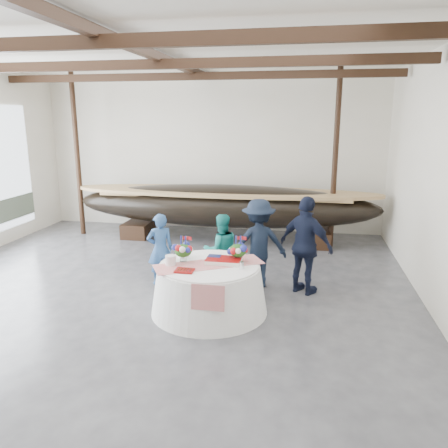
# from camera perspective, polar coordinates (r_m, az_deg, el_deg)

# --- Properties ---
(floor) EXTENTS (10.00, 12.00, 0.01)m
(floor) POSITION_cam_1_polar(r_m,az_deg,el_deg) (7.97, -11.05, -10.92)
(floor) COLOR #3D3D42
(floor) RESTS_ON ground
(wall_back) EXTENTS (10.00, 0.02, 4.50)m
(wall_back) POSITION_cam_1_polar(r_m,az_deg,el_deg) (13.04, -1.79, 9.19)
(wall_back) COLOR silver
(wall_back) RESTS_ON ground
(ceiling) EXTENTS (10.00, 12.00, 0.01)m
(ceiling) POSITION_cam_1_polar(r_m,az_deg,el_deg) (7.35, -12.79, 22.90)
(ceiling) COLOR white
(ceiling) RESTS_ON wall_back
(pavilion_structure) EXTENTS (9.80, 11.76, 4.50)m
(pavilion_structure) POSITION_cam_1_polar(r_m,az_deg,el_deg) (8.03, -10.25, 18.64)
(pavilion_structure) COLOR black
(pavilion_structure) RESTS_ON ground
(longboat_display) EXTENTS (8.24, 1.65, 1.54)m
(longboat_display) POSITION_cam_1_polar(r_m,az_deg,el_deg) (11.74, -0.02, 2.44)
(longboat_display) COLOR black
(longboat_display) RESTS_ON ground
(banquet_table) EXTENTS (2.01, 2.01, 0.86)m
(banquet_table) POSITION_cam_1_polar(r_m,az_deg,el_deg) (7.61, -1.95, -8.35)
(banquet_table) COLOR white
(banquet_table) RESTS_ON ground
(tabletop_items) EXTENTS (1.89, 1.39, 0.40)m
(tabletop_items) POSITION_cam_1_polar(r_m,az_deg,el_deg) (7.53, -2.01, -3.93)
(tabletop_items) COLOR red
(tabletop_items) RESTS_ON banquet_table
(guest_woman_blue) EXTENTS (0.63, 0.56, 1.45)m
(guest_woman_blue) POSITION_cam_1_polar(r_m,az_deg,el_deg) (8.84, -8.32, -3.26)
(guest_woman_blue) COLOR #284D82
(guest_woman_blue) RESTS_ON ground
(guest_woman_teal) EXTENTS (0.87, 0.79, 1.46)m
(guest_woman_teal) POSITION_cam_1_polar(r_m,az_deg,el_deg) (8.68, -0.38, -3.41)
(guest_woman_teal) COLOR teal
(guest_woman_teal) RESTS_ON ground
(guest_man_left) EXTENTS (1.27, 0.93, 1.76)m
(guest_man_left) POSITION_cam_1_polar(r_m,az_deg,el_deg) (8.62, 4.51, -2.52)
(guest_man_left) COLOR black
(guest_man_left) RESTS_ON ground
(guest_man_right) EXTENTS (1.18, 0.97, 1.88)m
(guest_man_right) POSITION_cam_1_polar(r_m,az_deg,el_deg) (8.36, 10.65, -2.81)
(guest_man_right) COLOR black
(guest_man_right) RESTS_ON ground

